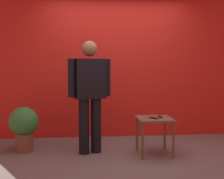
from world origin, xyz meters
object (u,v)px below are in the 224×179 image
(standing_person, at_px, (90,91))
(tv_remote, at_px, (160,117))
(cell_phone, at_px, (154,118))
(side_table, at_px, (155,124))
(potted_plant, at_px, (24,125))

(standing_person, xyz_separation_m, tv_remote, (1.04, -0.14, -0.38))
(standing_person, xyz_separation_m, cell_phone, (0.92, -0.21, -0.38))
(side_table, distance_m, tv_remote, 0.14)
(standing_person, relative_size, side_table, 3.05)
(standing_person, distance_m, potted_plant, 1.15)
(standing_person, height_order, cell_phone, standing_person)
(potted_plant, bearing_deg, tv_remote, -8.46)
(standing_person, relative_size, potted_plant, 2.44)
(cell_phone, bearing_deg, side_table, 33.66)
(tv_remote, bearing_deg, side_table, -155.76)
(cell_phone, relative_size, potted_plant, 0.21)
(cell_phone, xyz_separation_m, potted_plant, (-1.93, 0.38, -0.15))
(side_table, height_order, tv_remote, tv_remote)
(standing_person, distance_m, cell_phone, 1.02)
(tv_remote, xyz_separation_m, potted_plant, (-2.04, 0.30, -0.15))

